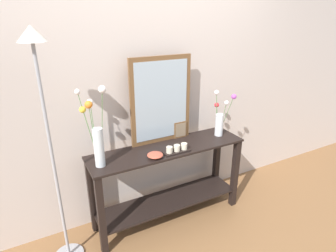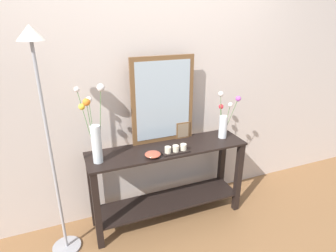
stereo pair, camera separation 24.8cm
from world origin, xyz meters
name	(u,v)px [view 2 (the right image)]	position (x,y,z in m)	size (l,w,h in m)	color
ground_plane	(168,216)	(0.00, 0.00, -0.01)	(7.00, 6.00, 0.02)	brown
wall_back	(155,77)	(0.00, 0.31, 1.35)	(6.40, 0.08, 2.70)	beige
console_table	(168,176)	(0.00, 0.00, 0.47)	(1.47, 0.39, 0.77)	black
mirror_leaning	(163,100)	(0.02, 0.16, 1.17)	(0.60, 0.03, 0.80)	brown
tall_vase_left	(95,132)	(-0.64, -0.02, 1.03)	(0.23, 0.17, 0.64)	silver
vase_right	(224,121)	(0.59, 0.01, 0.94)	(0.17, 0.17, 0.46)	silver
candle_tray	(176,150)	(0.03, -0.12, 0.80)	(0.24, 0.09, 0.07)	black
picture_frame_small	(183,130)	(0.21, 0.14, 0.85)	(0.14, 0.01, 0.16)	brown
decorative_bowl	(153,154)	(-0.19, -0.12, 0.79)	(0.14, 0.14, 0.04)	#B24C38
floor_lamp	(44,114)	(-0.98, -0.06, 1.24)	(0.24, 0.24, 1.84)	#9E9EA3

